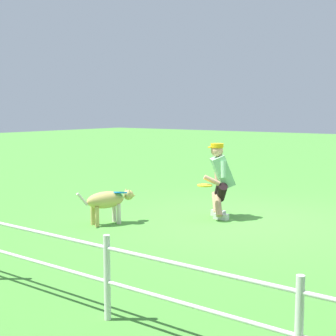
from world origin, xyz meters
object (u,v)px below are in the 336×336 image
at_px(dog, 108,201).
at_px(frisbee_flying, 120,193).
at_px(person, 220,178).
at_px(frisbee_held, 205,185).

relative_size(dog, frisbee_flying, 4.51).
height_order(person, frisbee_held, person).
height_order(dog, frisbee_held, frisbee_held).
xyz_separation_m(frisbee_flying, frisbee_held, (-1.03, -0.97, 0.10)).
xyz_separation_m(person, dog, (1.23, 1.50, -0.31)).
distance_m(person, dog, 1.97).
height_order(dog, frisbee_flying, dog).
bearing_deg(frisbee_flying, person, -129.35).
distance_m(person, frisbee_held, 0.40).
xyz_separation_m(person, frisbee_held, (0.08, 0.38, -0.09)).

